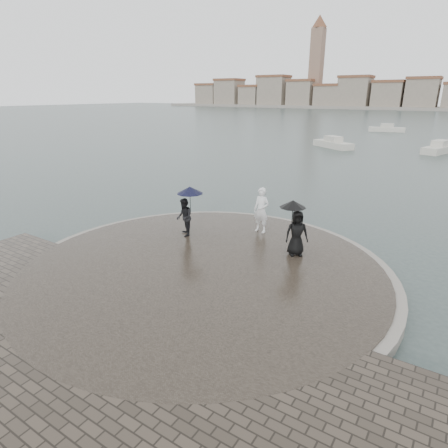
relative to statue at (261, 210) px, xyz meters
The scene contains 8 objects.
ground 7.57m from the statue, 90.72° to the right, with size 400.00×400.00×0.00m, color #2B3835.
kerb_ring 4.12m from the statue, 91.36° to the right, with size 12.50×12.50×0.32m, color gray.
quay_tip 4.11m from the statue, 91.36° to the right, with size 11.90×11.90×0.36m, color #2D261E.
statue is the anchor object (origin of this frame).
visitor_left 3.08m from the statue, 138.50° to the right, with size 1.24×1.08×2.04m.
visitor_right 2.51m from the statue, 33.82° to the right, with size 1.19×1.01×1.95m.
far_skyline 153.44m from the statue, 92.39° to the left, with size 260.00×20.00×37.00m.
boats 38.72m from the statue, 93.77° to the left, with size 14.80×27.34×1.50m.
Camera 1 is at (6.80, -5.64, 5.78)m, focal length 30.00 mm.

